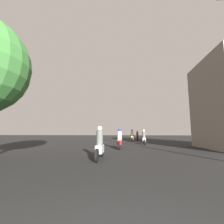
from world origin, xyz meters
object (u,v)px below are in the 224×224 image
(motorcycle_red, at_px, (120,141))
(motorcycle_yellow, at_px, (132,137))
(motorcycle_silver, at_px, (100,146))
(motorcycle_white, at_px, (144,138))
(motorcycle_blue, at_px, (137,137))

(motorcycle_red, xyz_separation_m, motorcycle_yellow, (1.37, 9.11, 0.04))
(motorcycle_silver, distance_m, motorcycle_white, 9.60)
(motorcycle_red, height_order, motorcycle_blue, motorcycle_red)
(motorcycle_silver, bearing_deg, motorcycle_blue, 80.97)
(motorcycle_yellow, bearing_deg, motorcycle_red, -104.08)
(motorcycle_silver, distance_m, motorcycle_red, 4.79)
(motorcycle_blue, bearing_deg, motorcycle_white, -85.19)
(motorcycle_silver, bearing_deg, motorcycle_white, 72.09)
(motorcycle_silver, bearing_deg, motorcycle_red, 82.19)
(motorcycle_white, bearing_deg, motorcycle_red, -117.91)
(motorcycle_silver, xyz_separation_m, motorcycle_blue, (3.07, 16.61, -0.04))
(motorcycle_yellow, bearing_deg, motorcycle_white, -83.23)
(motorcycle_white, relative_size, motorcycle_blue, 1.03)
(motorcycle_silver, distance_m, motorcycle_blue, 16.90)
(motorcycle_red, distance_m, motorcycle_white, 4.96)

